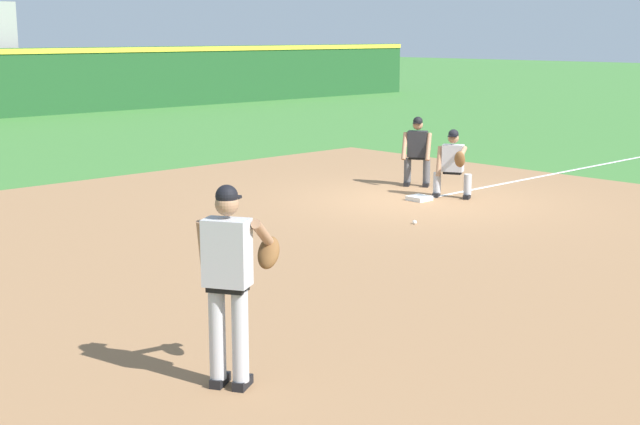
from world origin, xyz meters
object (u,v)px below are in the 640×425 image
(first_base_bag, at_px, (419,198))
(umpire, at_px, (417,149))
(first_baseman, at_px, (453,161))
(baseball, at_px, (415,222))
(pitcher, at_px, (231,274))

(first_base_bag, distance_m, umpire, 1.79)
(first_base_bag, bearing_deg, first_baseman, -24.75)
(baseball, bearing_deg, pitcher, -152.26)
(first_base_bag, xyz_separation_m, pitcher, (-8.26, -4.80, 1.01))
(baseball, height_order, umpire, umpire)
(baseball, height_order, first_baseman, first_baseman)
(first_baseman, relative_size, umpire, 0.92)
(pitcher, distance_m, umpire, 11.16)
(first_baseman, bearing_deg, baseball, -155.67)
(pitcher, distance_m, first_baseman, 9.98)
(first_baseman, height_order, umpire, umpire)
(baseball, distance_m, first_baseman, 2.68)
(first_base_bag, bearing_deg, pitcher, -149.84)
(first_base_bag, height_order, baseball, first_base_bag)
(baseball, xyz_separation_m, first_baseman, (2.36, 1.07, 0.69))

